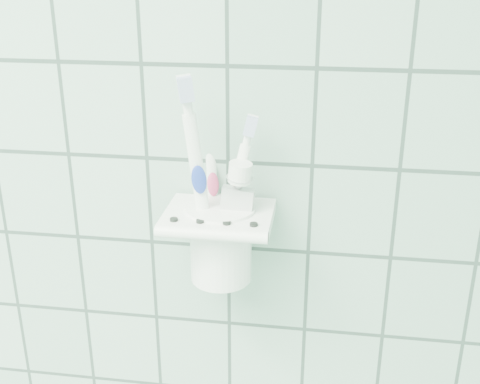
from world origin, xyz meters
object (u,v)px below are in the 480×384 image
object	(u,v)px
cup	(221,240)
toothbrush_pink	(210,179)
toothbrush_orange	(213,194)
toothpaste_tube	(231,209)
toothbrush_blue	(216,192)
holder_bracket	(219,218)

from	to	relation	value
cup	toothbrush_pink	xyz separation A→B (m)	(-0.01, -0.01, 0.07)
toothbrush_pink	toothbrush_orange	bearing A→B (deg)	58.25
toothbrush_orange	toothpaste_tube	bearing A→B (deg)	-0.23
toothbrush_pink	toothbrush_blue	size ratio (longest dim) A/B	1.22
cup	toothbrush_orange	world-z (taller)	toothbrush_orange
cup	toothbrush_orange	bearing A→B (deg)	170.57
cup	toothpaste_tube	distance (m)	0.04
toothbrush_blue	toothbrush_orange	xyz separation A→B (m)	(-0.00, -0.00, -0.00)
toothbrush_pink	toothpaste_tube	world-z (taller)	toothbrush_pink
toothbrush_blue	cup	bearing A→B (deg)	-44.12
cup	toothbrush_orange	distance (m)	0.05
holder_bracket	toothpaste_tube	distance (m)	0.02
toothbrush_pink	toothbrush_blue	distance (m)	0.02
holder_bracket	toothbrush_orange	xyz separation A→B (m)	(-0.01, 0.00, 0.02)
holder_bracket	toothbrush_blue	distance (m)	0.03
holder_bracket	toothbrush_orange	bearing A→B (deg)	144.96
toothbrush_blue	toothbrush_orange	bearing A→B (deg)	-168.37
toothbrush_pink	toothbrush_orange	distance (m)	0.02
toothpaste_tube	toothbrush_blue	bearing A→B (deg)	-179.00
cup	toothbrush_orange	xyz separation A→B (m)	(-0.01, 0.00, 0.05)
toothbrush_blue	toothbrush_orange	world-z (taller)	toothbrush_blue
cup	toothpaste_tube	world-z (taller)	toothpaste_tube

